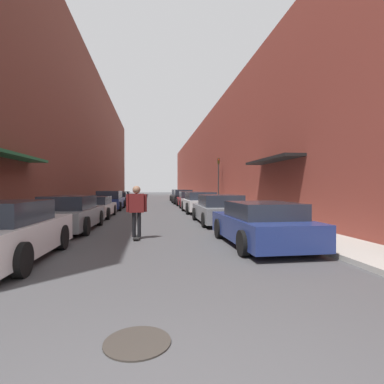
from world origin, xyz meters
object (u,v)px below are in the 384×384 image
parked_car_right_5 (178,196)px  manhole_cover (137,342)px  parked_car_left_2 (94,207)px  parked_car_left_4 (118,199)px  parked_car_right_4 (183,197)px  parked_car_right_3 (189,200)px  parked_car_left_1 (70,214)px  parked_car_left_5 (122,197)px  skateboarder (137,206)px  parked_car_right_1 (219,210)px  parked_car_left_0 (4,233)px  parked_car_right_2 (200,203)px  parked_car_right_0 (261,224)px  parked_car_left_3 (110,201)px  traffic_light (218,177)px

parked_car_right_5 → manhole_cover: size_ratio=5.66×
parked_car_left_2 → parked_car_left_4: parked_car_left_4 is taller
parked_car_right_4 → manhole_cover: 26.84m
parked_car_right_3 → parked_car_right_4: 5.35m
parked_car_left_1 → parked_car_left_4: 16.15m
parked_car_left_5 → skateboarder: skateboarder is taller
parked_car_right_1 → parked_car_left_5: bearing=107.2°
parked_car_left_0 → parked_car_left_2: parked_car_left_0 is taller
parked_car_right_3 → parked_car_right_5: size_ratio=1.16×
parked_car_left_4 → parked_car_right_5: size_ratio=1.08×
parked_car_right_3 → manhole_cover: size_ratio=6.56×
parked_car_right_2 → parked_car_right_4: bearing=89.9°
parked_car_right_4 → parked_car_right_0: bearing=-90.2°
parked_car_left_3 → parked_car_left_4: bearing=90.4°
parked_car_right_2 → parked_car_right_3: parked_car_right_2 is taller
parked_car_left_1 → parked_car_left_5: parked_car_left_1 is taller
parked_car_right_0 → parked_car_right_1: (0.01, 5.20, 0.03)m
parked_car_right_0 → parked_car_right_5: (0.11, 26.92, 0.07)m
parked_car_right_2 → parked_car_right_4: 10.76m
parked_car_right_5 → parked_car_left_4: bearing=-131.2°
parked_car_right_3 → parked_car_right_4: size_ratio=1.09×
parked_car_right_4 → skateboarder: skateboarder is taller
parked_car_right_1 → parked_car_right_2: parked_car_right_2 is taller
parked_car_left_4 → parked_car_right_1: parked_car_right_1 is taller
parked_car_right_4 → parked_car_right_1: bearing=-90.2°
parked_car_left_2 → parked_car_right_2: (6.16, 2.34, 0.09)m
parked_car_left_3 → parked_car_right_2: parked_car_left_3 is taller
parked_car_right_3 → skateboarder: size_ratio=2.75×
parked_car_left_3 → parked_car_left_1: bearing=-90.1°
parked_car_left_2 → parked_car_left_5: parked_car_left_5 is taller
parked_car_left_0 → parked_car_left_3: 15.55m
parked_car_left_1 → parked_car_left_2: size_ratio=1.10×
parked_car_left_0 → traffic_light: (8.70, 17.51, 1.87)m
parked_car_right_2 → manhole_cover: size_ratio=5.98×
parked_car_left_0 → parked_car_right_1: (6.19, 6.30, -0.02)m
parked_car_left_3 → parked_car_right_0: size_ratio=1.10×
parked_car_left_3 → parked_car_right_5: size_ratio=1.15×
parked_car_right_1 → parked_car_left_4: bearing=112.5°
parked_car_left_0 → skateboarder: size_ratio=2.40×
parked_car_right_0 → parked_car_left_1: bearing=148.4°
manhole_cover → parked_car_right_5: bearing=84.1°
parked_car_right_0 → parked_car_right_2: bearing=89.7°
parked_car_right_2 → skateboarder: 10.16m
parked_car_right_3 → traffic_light: bearing=-0.2°
parked_car_left_4 → traffic_light: (8.58, -3.46, 1.92)m
parked_car_right_0 → parked_car_right_5: size_ratio=1.05×
parked_car_left_2 → parked_car_right_4: size_ratio=0.97×
skateboarder → traffic_light: traffic_light is taller
parked_car_left_5 → parked_car_right_3: (6.25, -8.78, 0.03)m
parked_car_right_4 → parked_car_left_2: bearing=-115.2°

